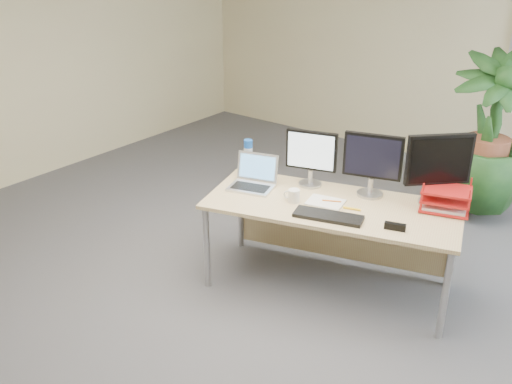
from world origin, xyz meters
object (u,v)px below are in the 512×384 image
Objects in this scene: monitor_right at (373,161)px; laptop at (254,179)px; desk at (334,216)px; floor_plant at (487,144)px; monitor_left at (311,155)px.

laptop is at bearing -153.62° from monitor_right.
monitor_right is at bearing 50.32° from desk.
floor_plant is 1.67m from monitor_right.
monitor_right is 0.93m from laptop.
monitor_right is at bearing 26.38° from laptop.
monitor_left is at bearing -116.07° from floor_plant.
monitor_left reaches higher than desk.
monitor_right reaches higher than monitor_left.
monitor_left is at bearing -166.14° from monitor_right.
floor_plant is 3.08× the size of monitor_right.
laptop is (-0.81, -0.40, -0.22)m from monitor_right.
laptop is at bearing -120.57° from floor_plant.
floor_plant is at bearing 63.93° from monitor_left.
laptop is at bearing -140.21° from monitor_left.
floor_plant is 1.93m from monitor_left.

